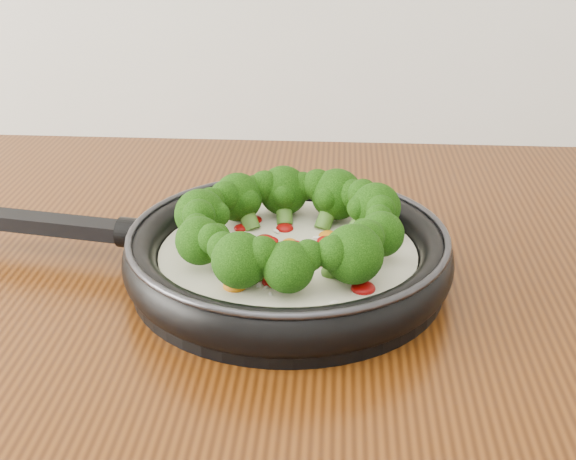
{
  "coord_description": "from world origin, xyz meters",
  "views": [
    {
      "loc": [
        0.12,
        0.49,
        1.23
      ],
      "look_at": [
        0.08,
        1.1,
        0.95
      ],
      "focal_mm": 48.29,
      "sensor_mm": 36.0,
      "label": 1
    }
  ],
  "objects": [
    {
      "name": "skillet",
      "position": [
        0.07,
        1.1,
        0.93
      ],
      "size": [
        0.47,
        0.33,
        0.08
      ],
      "color": "black",
      "rests_on": "counter"
    }
  ]
}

